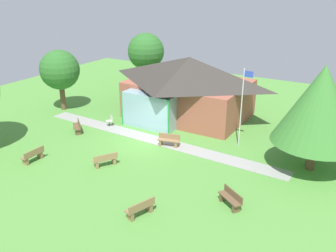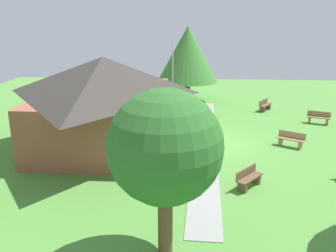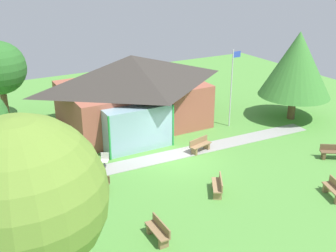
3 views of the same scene
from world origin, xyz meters
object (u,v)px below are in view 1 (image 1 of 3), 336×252
(bench_front_center, at_px, (105,160))
(tree_behind_pavilion_left, at_px, (146,52))
(bench_rear_near_path, at_px, (169,141))
(tree_west_hedge, at_px, (60,70))
(patio_chair_west, at_px, (110,121))
(bench_lawn_far_right, at_px, (231,199))
(bench_front_left, at_px, (33,156))
(bench_mid_left, at_px, (78,127))
(bench_front_right, at_px, (140,209))
(flagpole, at_px, (242,104))
(tree_east_hedge, at_px, (320,105))
(pavilion, at_px, (188,86))

(bench_front_center, relative_size, tree_behind_pavilion_left, 0.26)
(bench_rear_near_path, relative_size, tree_west_hedge, 0.30)
(bench_front_center, xyz_separation_m, patio_chair_west, (-3.92, 5.25, 0.01))
(bench_rear_near_path, height_order, bench_lawn_far_right, same)
(bench_front_left, bearing_deg, bench_rear_near_path, -43.94)
(bench_mid_left, bearing_deg, patio_chair_west, -82.36)
(bench_front_center, bearing_deg, bench_front_right, -91.89)
(bench_mid_left, bearing_deg, tree_west_hedge, 5.31)
(flagpole, height_order, patio_chair_west, flagpole)
(bench_lawn_far_right, height_order, patio_chair_west, patio_chair_west)
(bench_lawn_far_right, relative_size, tree_east_hedge, 0.24)
(pavilion, relative_size, tree_east_hedge, 1.62)
(bench_mid_left, distance_m, tree_east_hedge, 16.66)
(pavilion, relative_size, bench_mid_left, 7.12)
(bench_front_left, relative_size, tree_west_hedge, 0.29)
(tree_east_hedge, height_order, tree_west_hedge, tree_east_hedge)
(bench_rear_near_path, bearing_deg, pavilion, -87.76)
(bench_rear_near_path, xyz_separation_m, bench_lawn_far_right, (6.24, -4.54, 0.00))
(tree_behind_pavilion_left, distance_m, tree_west_hedge, 9.68)
(flagpole, bearing_deg, bench_front_center, -130.49)
(bench_front_left, xyz_separation_m, tree_west_hedge, (-5.74, 8.17, 3.09))
(bench_front_left, distance_m, bench_front_right, 9.04)
(pavilion, height_order, tree_east_hedge, tree_east_hedge)
(bench_mid_left, xyz_separation_m, bench_front_center, (5.25, -3.12, 0.00))
(tree_behind_pavilion_left, bearing_deg, tree_west_hedge, -105.03)
(flagpole, relative_size, bench_mid_left, 3.73)
(pavilion, xyz_separation_m, bench_mid_left, (-5.38, -7.25, -2.15))
(bench_front_right, xyz_separation_m, bench_front_center, (-4.70, 3.05, 0.00))
(bench_front_center, bearing_deg, pavilion, 30.42)
(bench_rear_near_path, relative_size, tree_behind_pavilion_left, 0.27)
(tree_west_hedge, bearing_deg, tree_behind_pavilion_left, 74.97)
(tree_behind_pavilion_left, bearing_deg, bench_front_center, -64.52)
(pavilion, height_order, tree_west_hedge, tree_west_hedge)
(patio_chair_west, height_order, tree_west_hedge, tree_west_hedge)
(bench_rear_near_path, xyz_separation_m, bench_front_center, (-1.85, -4.45, 0.00))
(bench_front_right, height_order, tree_west_hedge, tree_west_hedge)
(bench_rear_near_path, relative_size, bench_front_center, 1.03)
(bench_rear_near_path, height_order, bench_front_right, same)
(bench_front_left, relative_size, bench_front_right, 0.96)
(bench_rear_near_path, distance_m, bench_lawn_far_right, 7.72)
(tree_east_hedge, bearing_deg, patio_chair_west, -177.19)
(bench_rear_near_path, height_order, tree_east_hedge, tree_east_hedge)
(bench_rear_near_path, height_order, bench_front_center, same)
(bench_front_right, distance_m, bench_lawn_far_right, 4.51)
(bench_rear_near_path, xyz_separation_m, patio_chair_west, (-5.77, 0.81, 0.01))
(bench_front_right, relative_size, tree_east_hedge, 0.25)
(bench_front_left, bearing_deg, pavilion, -19.46)
(flagpole, bearing_deg, bench_mid_left, -161.08)
(bench_mid_left, height_order, bench_front_right, same)
(pavilion, height_order, bench_front_left, pavilion)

